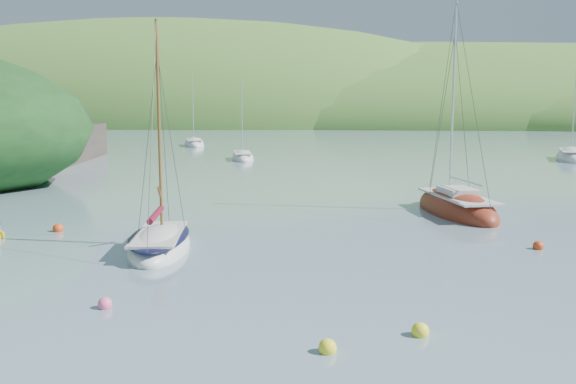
# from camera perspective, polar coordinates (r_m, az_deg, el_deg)

# --- Properties ---
(ground) EXTENTS (700.00, 700.00, 0.00)m
(ground) POSITION_cam_1_polar(r_m,az_deg,el_deg) (18.92, -2.23, -10.42)
(ground) COLOR gray
(ground) RESTS_ON ground
(shoreline_hills) EXTENTS (690.00, 135.00, 56.00)m
(shoreline_hills) POSITION_cam_1_polar(r_m,az_deg,el_deg) (190.62, 3.70, 6.28)
(shoreline_hills) COLOR #446C29
(shoreline_hills) RESTS_ON ground
(daysailer_white) EXTENTS (3.53, 6.79, 9.94)m
(daysailer_white) POSITION_cam_1_polar(r_m,az_deg,el_deg) (26.66, -11.34, -4.59)
(daysailer_white) COLOR silver
(daysailer_white) RESTS_ON ground
(sloop_red) EXTENTS (5.02, 8.73, 12.23)m
(sloop_red) POSITION_cam_1_polar(r_m,az_deg,el_deg) (35.64, 14.74, -1.50)
(sloop_red) COLOR maroon
(sloop_red) RESTS_ON ground
(distant_sloop_a) EXTENTS (3.74, 6.70, 9.05)m
(distant_sloop_a) POSITION_cam_1_polar(r_m,az_deg,el_deg) (66.31, -4.05, 3.03)
(distant_sloop_a) COLOR silver
(distant_sloop_a) RESTS_ON ground
(distant_sloop_b) EXTENTS (4.62, 8.97, 12.20)m
(distant_sloop_b) POSITION_cam_1_polar(r_m,az_deg,el_deg) (72.01, 23.93, 2.78)
(distant_sloop_b) COLOR silver
(distant_sloop_b) RESTS_ON ground
(distant_sloop_c) EXTENTS (4.89, 7.82, 10.53)m
(distant_sloop_c) POSITION_cam_1_polar(r_m,az_deg,el_deg) (87.43, -8.34, 4.20)
(distant_sloop_c) COLOR silver
(distant_sloop_c) RESTS_ON ground
(mooring_buoys) EXTENTS (21.68, 13.30, 0.50)m
(mooring_buoys) POSITION_cam_1_polar(r_m,az_deg,el_deg) (22.14, -2.52, -7.33)
(mooring_buoys) COLOR #FFF326
(mooring_buoys) RESTS_ON ground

